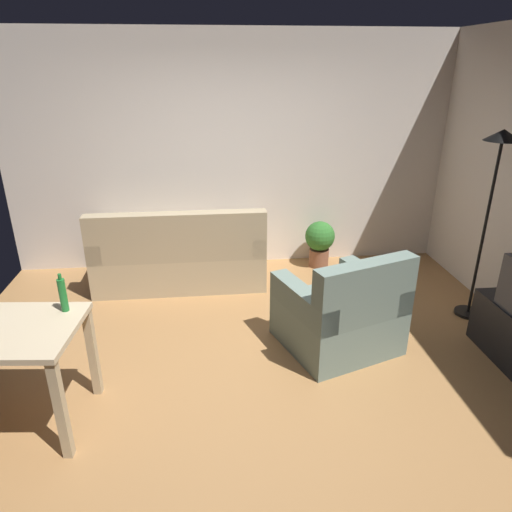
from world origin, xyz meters
TOP-DOWN VIEW (x-y plane):
  - ground_plane at (0.00, 0.00)m, footprint 5.20×4.40m
  - wall_rear at (0.00, 2.20)m, footprint 5.20×0.10m
  - couch at (-0.64, 1.59)m, footprint 1.87×0.84m
  - torchiere_lamp at (2.25, 0.56)m, footprint 0.32×0.32m
  - potted_plant at (1.03, 1.90)m, footprint 0.36×0.36m
  - armchair at (0.80, 0.14)m, footprint 1.13×1.09m
  - bottle_green at (-1.31, -0.35)m, footprint 0.05×0.05m

SIDE VIEW (x-z plane):
  - ground_plane at x=0.00m, z-range -0.02..0.00m
  - couch at x=-0.64m, z-range -0.15..0.77m
  - armchair at x=0.80m, z-range -0.14..0.78m
  - potted_plant at x=1.03m, z-range 0.05..0.62m
  - bottle_green at x=-1.31m, z-range 0.74..1.02m
  - wall_rear at x=0.00m, z-range 0.00..2.70m
  - torchiere_lamp at x=2.25m, z-range 0.51..2.32m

